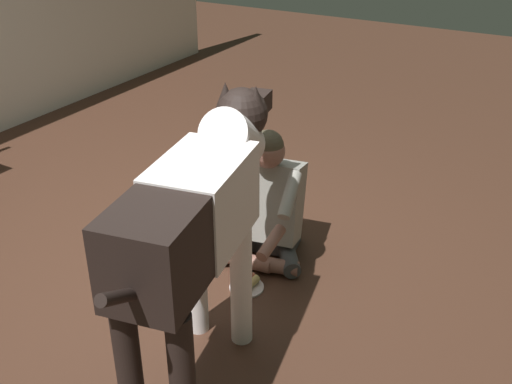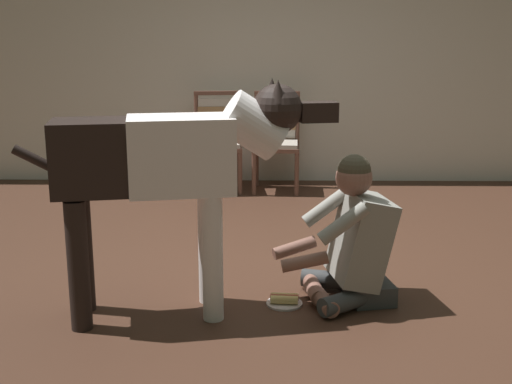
{
  "view_description": "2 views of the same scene",
  "coord_description": "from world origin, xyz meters",
  "px_view_note": "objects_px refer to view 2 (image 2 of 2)",
  "views": [
    {
      "loc": [
        -2.58,
        -2.04,
        2.23
      ],
      "look_at": [
        0.05,
        -0.54,
        0.63
      ],
      "focal_mm": 42.54,
      "sensor_mm": 36.0,
      "label": 1
    },
    {
      "loc": [
        -0.14,
        -4.04,
        1.52
      ],
      "look_at": [
        -0.19,
        -0.54,
        0.68
      ],
      "focal_mm": 45.51,
      "sensor_mm": 36.0,
      "label": 2
    }
  ],
  "objects_px": {
    "person_sitting_on_floor": "(353,242)",
    "hot_dog_on_plate": "(284,300)",
    "dining_chair_left_of_pair": "(217,136)",
    "dining_chair_right_of_pair": "(276,136)",
    "large_dog": "(170,164)"
  },
  "relations": [
    {
      "from": "dining_chair_left_of_pair",
      "to": "hot_dog_on_plate",
      "type": "height_order",
      "value": "dining_chair_left_of_pair"
    },
    {
      "from": "dining_chair_left_of_pair",
      "to": "large_dog",
      "type": "distance_m",
      "value": 3.08
    },
    {
      "from": "dining_chair_left_of_pair",
      "to": "dining_chair_right_of_pair",
      "type": "relative_size",
      "value": 1.0
    },
    {
      "from": "dining_chair_right_of_pair",
      "to": "hot_dog_on_plate",
      "type": "height_order",
      "value": "dining_chair_right_of_pair"
    },
    {
      "from": "dining_chair_left_of_pair",
      "to": "person_sitting_on_floor",
      "type": "bearing_deg",
      "value": -70.98
    },
    {
      "from": "dining_chair_right_of_pair",
      "to": "person_sitting_on_floor",
      "type": "bearing_deg",
      "value": -82.14
    },
    {
      "from": "person_sitting_on_floor",
      "to": "hot_dog_on_plate",
      "type": "relative_size",
      "value": 4.15
    },
    {
      "from": "large_dog",
      "to": "hot_dog_on_plate",
      "type": "distance_m",
      "value": 1.04
    },
    {
      "from": "dining_chair_right_of_pair",
      "to": "hot_dog_on_plate",
      "type": "relative_size",
      "value": 4.67
    },
    {
      "from": "hot_dog_on_plate",
      "to": "person_sitting_on_floor",
      "type": "bearing_deg",
      "value": 10.69
    },
    {
      "from": "dining_chair_left_of_pair",
      "to": "dining_chair_right_of_pair",
      "type": "bearing_deg",
      "value": 0.03
    },
    {
      "from": "dining_chair_left_of_pair",
      "to": "dining_chair_right_of_pair",
      "type": "xyz_separation_m",
      "value": [
        0.59,
        0.0,
        0.0
      ]
    },
    {
      "from": "dining_chair_left_of_pair",
      "to": "dining_chair_right_of_pair",
      "type": "distance_m",
      "value": 0.59
    },
    {
      "from": "dining_chair_left_of_pair",
      "to": "hot_dog_on_plate",
      "type": "bearing_deg",
      "value": -78.55
    },
    {
      "from": "person_sitting_on_floor",
      "to": "hot_dog_on_plate",
      "type": "xyz_separation_m",
      "value": [
        -0.39,
        -0.07,
        -0.33
      ]
    }
  ]
}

